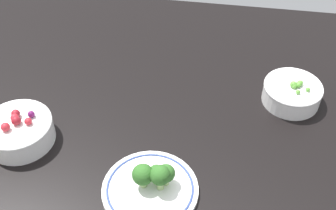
% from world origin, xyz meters
% --- Properties ---
extents(dining_table, '(1.58, 1.03, 0.04)m').
position_xyz_m(dining_table, '(0.00, 0.00, 0.02)').
color(dining_table, black).
rests_on(dining_table, ground).
extents(bowl_berries, '(0.16, 0.16, 0.07)m').
position_xyz_m(bowl_berries, '(0.32, 0.14, 0.07)').
color(bowl_berries, white).
rests_on(bowl_berries, dining_table).
extents(plate_broccoli, '(0.20, 0.20, 0.07)m').
position_xyz_m(plate_broccoli, '(-0.00, 0.24, 0.06)').
color(plate_broccoli, white).
rests_on(plate_broccoli, dining_table).
extents(bowl_peas, '(0.14, 0.14, 0.06)m').
position_xyz_m(bowl_peas, '(-0.30, -0.08, 0.07)').
color(bowl_peas, white).
rests_on(bowl_peas, dining_table).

